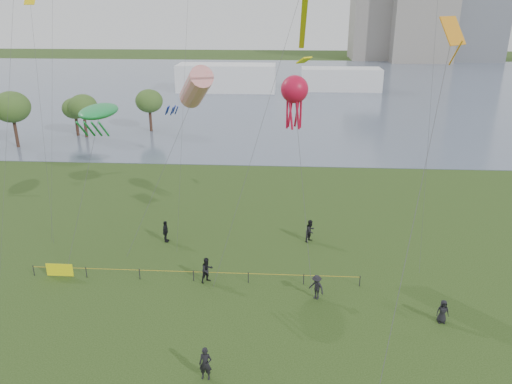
{
  "coord_description": "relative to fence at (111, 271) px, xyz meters",
  "views": [
    {
      "loc": [
        1.81,
        -18.95,
        19.08
      ],
      "look_at": [
        0.0,
        10.0,
        8.0
      ],
      "focal_mm": 35.0,
      "sensor_mm": 36.0,
      "label": 1
    }
  ],
  "objects": [
    {
      "name": "trees",
      "position": [
        -22.2,
        36.48,
        4.5
      ],
      "size": [
        30.08,
        19.64,
        7.8
      ],
      "color": "#382219",
      "rests_on": "ground_plane"
    },
    {
      "name": "kite_windsock",
      "position": [
        5.39,
        8.08,
        12.17
      ],
      "size": [
        7.19,
        7.34,
        14.67
      ],
      "rotation": [
        0.0,
        0.0,
        -0.43
      ],
      "color": "#3F3F42"
    },
    {
      "name": "kite_delta",
      "position": [
        20.64,
        -5.21,
        16.32
      ],
      "size": [
        5.88,
        12.76,
        18.42
      ],
      "rotation": [
        0.0,
        0.0,
        -0.42
      ],
      "color": "#3F3F42"
    },
    {
      "name": "kite_octopus",
      "position": [
        13.17,
        5.36,
        12.46
      ],
      "size": [
        2.55,
        7.62,
        14.13
      ],
      "rotation": [
        0.0,
        0.0,
        -0.31
      ],
      "color": "#3F3F42"
    },
    {
      "name": "lake",
      "position": [
        10.83,
        87.56,
        -0.53
      ],
      "size": [
        400.0,
        120.0,
        0.08
      ],
      "primitive_type": "cube",
      "color": "slate",
      "rests_on": "ground_plane"
    },
    {
      "name": "pavilion_left",
      "position": [
        -1.17,
        82.56,
        2.45
      ],
      "size": [
        22.0,
        8.0,
        6.0
      ],
      "primitive_type": "cube",
      "color": "white",
      "rests_on": "ground_plane"
    },
    {
      "name": "building_mid",
      "position": [
        56.83,
        149.56,
        18.45
      ],
      "size": [
        20.0,
        20.0,
        38.0
      ],
      "primitive_type": "cube",
      "color": "gray",
      "rests_on": "ground_plane"
    },
    {
      "name": "spectator_b",
      "position": [
        14.92,
        -1.78,
        0.34
      ],
      "size": [
        1.32,
        1.25,
        1.79
      ],
      "primitive_type": "imported",
      "rotation": [
        0.0,
        0.0,
        -0.69
      ],
      "color": "black",
      "rests_on": "ground_plane"
    },
    {
      "name": "pavilion_right",
      "position": [
        24.83,
        85.56,
        1.95
      ],
      "size": [
        18.0,
        7.0,
        5.0
      ],
      "primitive_type": "cube",
      "color": "white",
      "rests_on": "ground_plane"
    },
    {
      "name": "kite_creature",
      "position": [
        -1.72,
        5.54,
        10.69
      ],
      "size": [
        3.52,
        6.73,
        11.74
      ],
      "rotation": [
        0.0,
        0.0,
        0.27
      ],
      "color": "#3F3F42"
    },
    {
      "name": "spectator_f",
      "position": [
        8.59,
        -9.97,
        0.41
      ],
      "size": [
        0.74,
        0.51,
        1.93
      ],
      "primitive_type": "imported",
      "rotation": [
        0.0,
        0.0,
        -0.07
      ],
      "color": "black",
      "rests_on": "ground_plane"
    },
    {
      "name": "building_low",
      "position": [
        42.83,
        155.56,
        13.45
      ],
      "size": [
        16.0,
        18.0,
        28.0
      ],
      "primitive_type": "cube",
      "color": "gray",
      "rests_on": "ground_plane"
    },
    {
      "name": "spectator_a",
      "position": [
        7.14,
        -0.06,
        0.41
      ],
      "size": [
        1.18,
        1.17,
        1.92
      ],
      "primitive_type": "imported",
      "rotation": [
        0.0,
        0.0,
        0.72
      ],
      "color": "black",
      "rests_on": "ground_plane"
    },
    {
      "name": "fence",
      "position": [
        0.0,
        0.0,
        0.0
      ],
      "size": [
        24.07,
        0.07,
        1.05
      ],
      "color": "black",
      "rests_on": "ground_plane"
    },
    {
      "name": "spectator_c",
      "position": [
        2.63,
        6.19,
        0.39
      ],
      "size": [
        0.54,
        1.14,
        1.89
      ],
      "primitive_type": "imported",
      "rotation": [
        0.0,
        0.0,
        1.5
      ],
      "color": "black",
      "rests_on": "ground_plane"
    },
    {
      "name": "spectator_d",
      "position": [
        22.76,
        -4.0,
        0.24
      ],
      "size": [
        0.78,
        0.51,
        1.58
      ],
      "primitive_type": "imported",
      "rotation": [
        0.0,
        0.0,
        -0.01
      ],
      "color": "black",
      "rests_on": "ground_plane"
    },
    {
      "name": "spectator_g",
      "position": [
        14.85,
        7.02,
        0.42
      ],
      "size": [
        1.17,
        1.2,
        1.95
      ],
      "primitive_type": "imported",
      "rotation": [
        0.0,
        0.0,
        0.9
      ],
      "color": "black",
      "rests_on": "ground_plane"
    }
  ]
}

